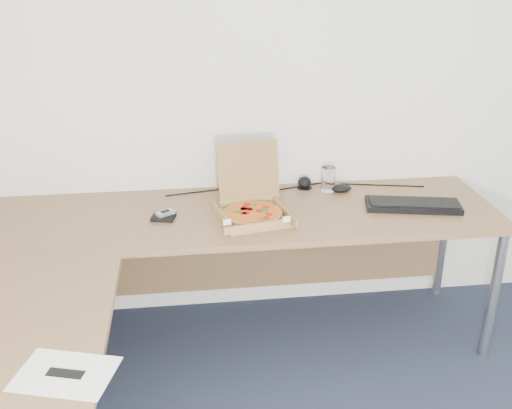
{
  "coord_description": "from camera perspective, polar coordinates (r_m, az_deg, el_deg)",
  "views": [
    {
      "loc": [
        -0.76,
        -1.2,
        1.9
      ],
      "look_at": [
        -0.45,
        1.28,
        0.82
      ],
      "focal_mm": 41.26,
      "sensor_mm": 36.0,
      "label": 1
    }
  ],
  "objects": [
    {
      "name": "room_shell",
      "position": [
        1.56,
        22.84,
        -3.2
      ],
      "size": [
        3.5,
        3.5,
        2.5
      ],
      "primitive_type": null,
      "color": "white",
      "rests_on": "ground"
    },
    {
      "name": "desk",
      "position": [
        2.48,
        -7.76,
        -5.75
      ],
      "size": [
        2.5,
        2.2,
        0.73
      ],
      "color": "olive",
      "rests_on": "ground"
    },
    {
      "name": "pizza_box",
      "position": [
        2.8,
        -0.34,
        -0.47
      ],
      "size": [
        0.31,
        0.36,
        0.32
      ],
      "rotation": [
        0.0,
        0.0,
        0.2
      ],
      "color": "#AF8048",
      "rests_on": "desk"
    },
    {
      "name": "drinking_glass",
      "position": [
        3.12,
        7.01,
        2.46
      ],
      "size": [
        0.07,
        0.07,
        0.13
      ],
      "primitive_type": "cylinder",
      "color": "white",
      "rests_on": "desk"
    },
    {
      "name": "keyboard",
      "position": [
        3.01,
        14.97,
        -0.06
      ],
      "size": [
        0.48,
        0.25,
        0.03
      ],
      "primitive_type": "cube",
      "rotation": [
        0.0,
        0.0,
        -0.2
      ],
      "color": "black",
      "rests_on": "desk"
    },
    {
      "name": "mouse",
      "position": [
        3.13,
        8.26,
        1.57
      ],
      "size": [
        0.13,
        0.1,
        0.04
      ],
      "primitive_type": "ellipsoid",
      "rotation": [
        0.0,
        0.0,
        0.25
      ],
      "color": "black",
      "rests_on": "desk"
    },
    {
      "name": "wallet",
      "position": [
        2.82,
        -8.95,
        -1.21
      ],
      "size": [
        0.12,
        0.11,
        0.02
      ],
      "primitive_type": "cube",
      "rotation": [
        0.0,
        0.0,
        -0.23
      ],
      "color": "black",
      "rests_on": "desk"
    },
    {
      "name": "phone",
      "position": [
        2.82,
        -8.8,
        -0.81
      ],
      "size": [
        0.1,
        0.08,
        0.02
      ],
      "primitive_type": "cube",
      "rotation": [
        0.0,
        0.0,
        0.54
      ],
      "color": "#B2B5BA",
      "rests_on": "wallet"
    },
    {
      "name": "paper_sheet",
      "position": [
        1.93,
        -18.0,
        -15.33
      ],
      "size": [
        0.33,
        0.28,
        0.0
      ],
      "primitive_type": "cube",
      "rotation": [
        0.0,
        0.0,
        -0.28
      ],
      "color": "white",
      "rests_on": "desk"
    },
    {
      "name": "dome_speaker",
      "position": [
        3.16,
        4.72,
        2.2
      ],
      "size": [
        0.08,
        0.08,
        0.07
      ],
      "primitive_type": "ellipsoid",
      "color": "black",
      "rests_on": "desk"
    },
    {
      "name": "cable_bundle",
      "position": [
        3.15,
        3.35,
        1.63
      ],
      "size": [
        0.67,
        0.14,
        0.01
      ],
      "primitive_type": null,
      "rotation": [
        0.0,
        0.0,
        0.14
      ],
      "color": "black",
      "rests_on": "desk"
    }
  ]
}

